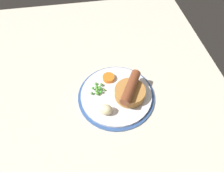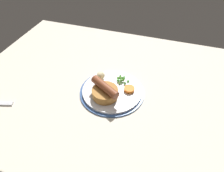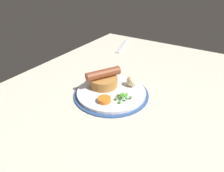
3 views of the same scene
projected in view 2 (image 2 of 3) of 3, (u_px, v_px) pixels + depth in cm
name	position (u px, v px, depth cm)	size (l,w,h in cm)	color
dining_table	(112.00, 88.00, 76.67)	(110.00, 80.00, 3.00)	beige
dinner_plate	(112.00, 91.00, 72.55)	(23.47, 23.47, 1.40)	#2D4C84
sausage_pudding	(106.00, 92.00, 67.97)	(11.19, 9.07, 5.76)	#AD7538
pea_pile	(122.00, 79.00, 74.50)	(4.90, 4.69, 1.82)	#4F9542
potato_chunk_2	(100.00, 76.00, 74.88)	(3.63, 2.89, 3.41)	beige
carrot_slice_1	(129.00, 89.00, 71.18)	(3.77, 3.77, 1.25)	orange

